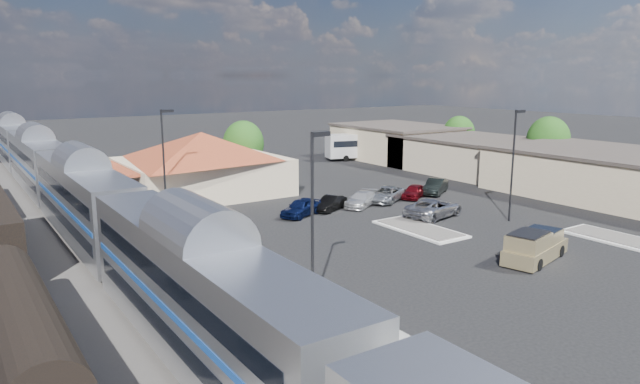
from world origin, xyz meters
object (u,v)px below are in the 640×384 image
pickup_truck (536,246)px  suv (434,208)px  coach_bus (366,144)px  station_depot (202,163)px

pickup_truck → suv: (2.68, 11.74, -0.13)m
suv → coach_bus: (16.23, 29.74, 1.28)m
pickup_truck → coach_bus: bearing=-38.8°
suv → coach_bus: bearing=-41.1°
station_depot → pickup_truck: size_ratio=3.01×
station_depot → suv: (12.34, -19.70, -2.32)m
suv → station_depot: bearing=19.5°
coach_bus → pickup_truck: bearing=171.1°
pickup_truck → suv: bearing=-27.1°
suv → coach_bus: size_ratio=0.50×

